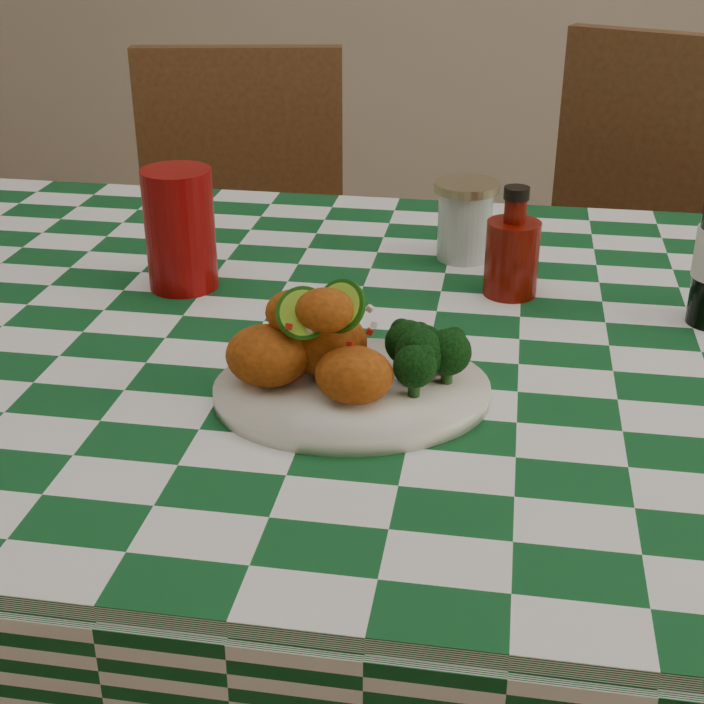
% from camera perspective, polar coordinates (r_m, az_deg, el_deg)
% --- Properties ---
extents(dining_table, '(1.66, 1.06, 0.79)m').
position_cam_1_polar(dining_table, '(1.38, 4.07, -13.86)').
color(dining_table, '#104820').
rests_on(dining_table, ground).
extents(plate, '(0.33, 0.28, 0.02)m').
position_cam_1_polar(plate, '(1.01, 0.00, -2.34)').
color(plate, silver).
rests_on(plate, dining_table).
extents(fried_chicken_pile, '(0.16, 0.12, 0.10)m').
position_cam_1_polar(fried_chicken_pile, '(0.99, -1.44, 0.90)').
color(fried_chicken_pile, '#AF4C10').
rests_on(fried_chicken_pile, plate).
extents(broccoli_side, '(0.08, 0.08, 0.06)m').
position_cam_1_polar(broccoli_side, '(1.00, 4.47, -0.39)').
color(broccoli_side, black).
rests_on(broccoli_side, plate).
extents(red_tumbler, '(0.11, 0.11, 0.16)m').
position_cam_1_polar(red_tumbler, '(1.28, -9.97, 7.03)').
color(red_tumbler, '#770606').
rests_on(red_tumbler, dining_table).
extents(ketchup_bottle, '(0.09, 0.09, 0.14)m').
position_cam_1_polar(ketchup_bottle, '(1.26, 9.35, 6.35)').
color(ketchup_bottle, '#610C04').
rests_on(ketchup_bottle, dining_table).
extents(mason_jar, '(0.12, 0.12, 0.11)m').
position_cam_1_polar(mason_jar, '(1.38, 6.58, 7.59)').
color(mason_jar, '#B2BCBA').
rests_on(mason_jar, dining_table).
extents(wooden_chair_left, '(0.51, 0.53, 0.95)m').
position_cam_1_polar(wooden_chair_left, '(2.06, -6.58, 3.12)').
color(wooden_chair_left, '#472814').
rests_on(wooden_chair_left, ground).
extents(wooden_chair_right, '(0.61, 0.63, 1.01)m').
position_cam_1_polar(wooden_chair_right, '(1.90, 15.49, 1.27)').
color(wooden_chair_right, '#472814').
rests_on(wooden_chair_right, ground).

